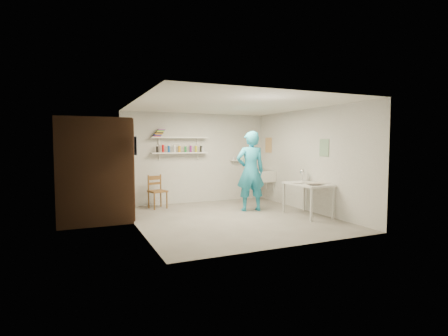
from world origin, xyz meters
name	(u,v)px	position (x,y,z in m)	size (l,w,h in m)	color
floor	(232,219)	(0.00, 0.00, -0.01)	(4.00, 4.50, 0.02)	slate
ceiling	(232,104)	(0.00, 0.00, 2.41)	(4.00, 4.50, 0.02)	silver
wall_back	(196,158)	(0.00, 2.26, 1.20)	(4.00, 0.02, 2.40)	silver
wall_front	(294,169)	(0.00, -2.26, 1.20)	(4.00, 0.02, 2.40)	silver
wall_left	(135,164)	(-2.01, 0.00, 1.20)	(0.02, 4.50, 2.40)	silver
wall_right	(309,160)	(2.01, 0.00, 1.20)	(0.02, 4.50, 2.40)	silver
doorway_recess	(128,171)	(-1.99, 1.05, 1.00)	(0.02, 0.90, 2.00)	black
corridor_box	(93,170)	(-2.70, 1.05, 1.05)	(1.40, 1.50, 2.10)	brown
door_lintel	(128,122)	(-1.97, 1.05, 2.05)	(0.06, 1.05, 0.10)	brown
door_jamb_near	(133,173)	(-1.97, 0.55, 1.00)	(0.06, 0.10, 2.00)	brown
door_jamb_far	(126,169)	(-1.97, 1.55, 1.00)	(0.06, 0.10, 2.00)	brown
shelf_lower	(180,153)	(-0.50, 2.13, 1.35)	(1.50, 0.22, 0.03)	white
shelf_upper	(180,138)	(-0.50, 2.13, 1.75)	(1.50, 0.22, 0.03)	white
ledge_shelf	(242,160)	(1.35, 2.17, 1.12)	(0.70, 0.14, 0.03)	white
poster_left	(136,146)	(-1.99, 0.05, 1.55)	(0.01, 0.28, 0.36)	#334C7F
poster_right_a	(269,145)	(1.99, 1.80, 1.55)	(0.01, 0.34, 0.42)	#995933
poster_right_b	(324,148)	(1.99, -0.55, 1.50)	(0.01, 0.30, 0.38)	#3F724C
belfast_sink	(263,176)	(1.75, 1.70, 0.70)	(0.48, 0.60, 0.30)	white
man	(251,171)	(0.76, 0.58, 0.94)	(0.69, 0.45, 1.88)	#279EC3
wall_clock	(245,158)	(0.72, 0.79, 1.26)	(0.34, 0.34, 0.04)	tan
wooden_chair	(158,191)	(-1.18, 1.76, 0.42)	(0.39, 0.38, 0.84)	brown
work_table	(308,200)	(1.64, -0.45, 0.36)	(0.65, 1.08, 0.72)	silver
desk_lamp	(303,172)	(1.82, -0.02, 0.94)	(0.14, 0.14, 0.14)	white
spray_cans	(180,149)	(-0.50, 2.13, 1.45)	(1.31, 0.06, 0.17)	black
book_stack	(159,133)	(-1.04, 2.13, 1.86)	(0.30, 0.14, 0.20)	red
ledge_pots	(242,158)	(1.35, 2.17, 1.18)	(0.48, 0.07, 0.09)	silver
papers	(308,183)	(1.64, -0.45, 0.73)	(0.30, 0.22, 0.02)	silver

